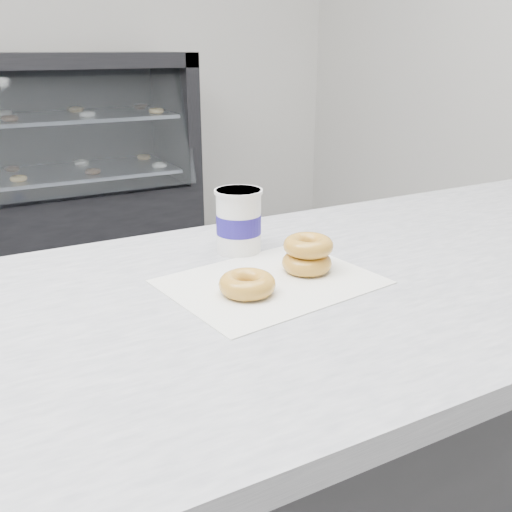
# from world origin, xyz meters

# --- Properties ---
(wax_paper) EXTENTS (0.37, 0.31, 0.00)m
(wax_paper) POSITION_xyz_m (0.34, -0.57, 0.90)
(wax_paper) COLOR white
(wax_paper) RESTS_ON counter
(donut_single) EXTENTS (0.12, 0.12, 0.03)m
(donut_single) POSITION_xyz_m (0.28, -0.60, 0.92)
(donut_single) COLOR gold
(donut_single) RESTS_ON wax_paper
(donut_stack) EXTENTS (0.13, 0.13, 0.06)m
(donut_stack) POSITION_xyz_m (0.42, -0.56, 0.93)
(donut_stack) COLOR gold
(donut_stack) RESTS_ON wax_paper
(coffee_cup) EXTENTS (0.10, 0.10, 0.12)m
(coffee_cup) POSITION_xyz_m (0.36, -0.41, 0.96)
(coffee_cup) COLOR white
(coffee_cup) RESTS_ON counter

